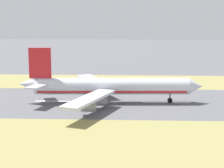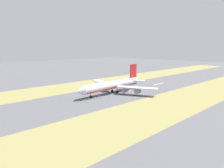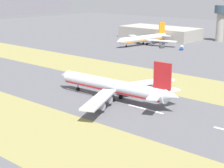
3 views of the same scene
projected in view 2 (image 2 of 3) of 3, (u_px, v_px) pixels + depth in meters
name	position (u px, v px, depth m)	size (l,w,h in m)	color
ground_plane	(113.00, 94.00, 161.32)	(800.00, 800.00, 0.00)	#56565B
grass_median_west	(167.00, 105.00, 129.96)	(40.00, 600.00, 0.01)	olive
grass_median_east	(77.00, 86.00, 192.69)	(40.00, 600.00, 0.01)	olive
centreline_dash_near	(159.00, 84.00, 203.35)	(1.20, 18.00, 0.01)	silver
centreline_dash_mid	(131.00, 90.00, 175.47)	(1.20, 18.00, 0.01)	silver
centreline_dash_far	(93.00, 98.00, 147.59)	(1.20, 18.00, 0.01)	silver
airplane_main_jet	(114.00, 85.00, 163.03)	(64.07, 67.18, 20.20)	silver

